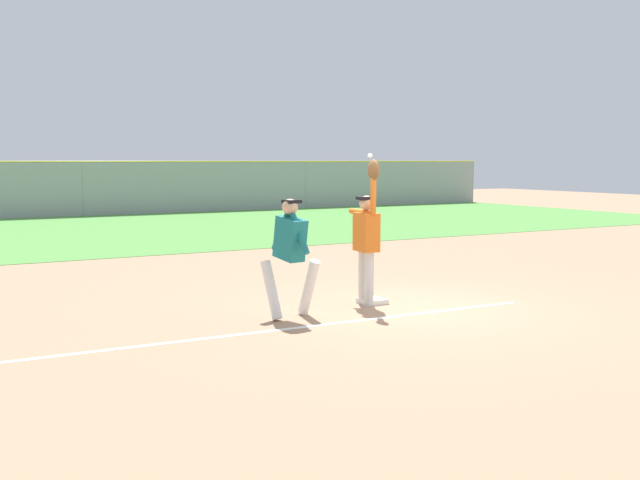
{
  "coord_description": "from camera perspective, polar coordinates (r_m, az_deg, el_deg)",
  "views": [
    {
      "loc": [
        -6.8,
        -9.24,
        2.26
      ],
      "look_at": [
        -1.12,
        0.72,
        1.05
      ],
      "focal_mm": 42.31,
      "sensor_mm": 36.0,
      "label": 1
    }
  ],
  "objects": [
    {
      "name": "baseball",
      "position": [
        11.69,
        3.81,
        6.38
      ],
      "size": [
        0.07,
        0.07,
        0.07
      ],
      "primitive_type": "sphere",
      "color": "white"
    },
    {
      "name": "fielder",
      "position": [
        11.76,
        3.57,
        0.45
      ],
      "size": [
        0.3,
        0.9,
        2.28
      ],
      "rotation": [
        0.0,
        0.0,
        3.05
      ],
      "color": "silver",
      "rests_on": "ground_plane"
    },
    {
      "name": "outfield_grass",
      "position": [
        25.46,
        -14.08,
        0.77
      ],
      "size": [
        41.34,
        14.02,
        0.01
      ],
      "primitive_type": "cube",
      "color": "#549342",
      "rests_on": "ground_plane"
    },
    {
      "name": "parked_car_tan",
      "position": [
        37.02,
        -16.97,
        3.32
      ],
      "size": [
        4.51,
        2.34,
        1.25
      ],
      "rotation": [
        0.0,
        0.0,
        0.06
      ],
      "color": "tan",
      "rests_on": "ground_plane"
    },
    {
      "name": "parked_car_black",
      "position": [
        37.62,
        -8.72,
        3.56
      ],
      "size": [
        4.56,
        2.45,
        1.25
      ],
      "rotation": [
        0.0,
        0.0,
        -0.1
      ],
      "color": "black",
      "rests_on": "ground_plane"
    },
    {
      "name": "first_base",
      "position": [
        12.02,
        3.99,
        -4.63
      ],
      "size": [
        0.39,
        0.39,
        0.08
      ],
      "primitive_type": "cube",
      "rotation": [
        0.0,
        0.0,
        0.02
      ],
      "color": "white",
      "rests_on": "ground_plane"
    },
    {
      "name": "runner",
      "position": [
        10.79,
        -2.26,
        -0.7
      ],
      "size": [
        0.8,
        0.84,
        1.72
      ],
      "rotation": [
        0.0,
        0.0,
        0.18
      ],
      "color": "white",
      "rests_on": "ground_plane"
    },
    {
      "name": "chalk_foul_line",
      "position": [
        9.56,
        -13.41,
        -7.8
      ],
      "size": [
        12.0,
        0.39,
        0.01
      ],
      "primitive_type": "cube",
      "rotation": [
        0.0,
        0.0,
        -0.02
      ],
      "color": "white",
      "rests_on": "ground_plane"
    },
    {
      "name": "ground_plane",
      "position": [
        11.7,
        6.55,
        -5.16
      ],
      "size": [
        72.68,
        72.68,
        0.0
      ],
      "primitive_type": "plane",
      "color": "tan"
    },
    {
      "name": "outfield_fence",
      "position": [
        32.18,
        -17.51,
        3.73
      ],
      "size": [
        41.42,
        0.08,
        2.24
      ],
      "color": "#93999E",
      "rests_on": "ground_plane"
    }
  ]
}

